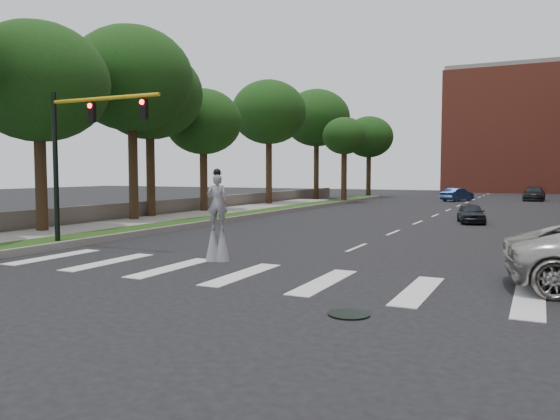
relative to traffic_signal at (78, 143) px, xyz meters
The scene contains 20 objects.
ground_plane 11.04m from the traffic_signal, 17.05° to the right, with size 160.00×160.00×0.00m, color black.
grass_median 17.56m from the traffic_signal, 95.77° to the left, with size 2.00×60.00×0.25m, color #1C3D11.
median_curb 17.48m from the traffic_signal, 92.25° to the left, with size 0.20×60.00×0.28m, color gray.
sidewalk_left 9.37m from the traffic_signal, 123.98° to the left, with size 4.00×60.00×0.18m, color gray.
stone_wall 20.64m from the traffic_signal, 110.80° to the left, with size 0.50×56.00×1.10m, color #5B564E.
manhole 14.33m from the traffic_signal, 21.36° to the right, with size 0.90×0.90×0.04m, color black.
building_backdrop 76.80m from the traffic_signal, 78.12° to the left, with size 26.00×14.00×18.00m, color #9F4432.
traffic_signal is the anchor object (origin of this frame).
stilt_performer 7.11m from the traffic_signal, ahead, with size 0.82×0.65×3.15m.
car_near 22.40m from the traffic_signal, 55.01° to the left, with size 1.39×3.45×1.18m, color black.
car_mid 43.93m from the traffic_signal, 78.67° to the left, with size 1.44×4.14×1.36m, color navy.
car_far 50.29m from the traffic_signal, 71.67° to the left, with size 2.06×5.06×1.47m, color black.
tree_1 7.16m from the traffic_signal, 151.39° to the left, with size 6.76×6.76×10.23m.
tree_2 12.44m from the traffic_signal, 120.31° to the left, with size 7.35×7.35×11.70m.
tree_3 19.30m from the traffic_signal, 108.80° to the left, with size 5.65×5.65×9.12m.
tree_4 29.34m from the traffic_signal, 101.83° to the left, with size 6.77×6.77×11.29m.
tree_5 40.54m from the traffic_signal, 98.40° to the left, with size 7.28×7.28×12.00m.
tree_6 35.15m from the traffic_signal, 91.73° to the left, with size 4.26×4.26×8.36m.
tree_7 47.67m from the traffic_signal, 92.70° to the left, with size 5.74×5.74×9.63m.
tree_8 14.55m from the traffic_signal, 117.56° to the left, with size 6.84×6.84×10.94m.
Camera 1 is at (6.59, -12.89, 3.03)m, focal length 35.00 mm.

